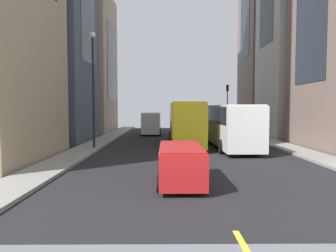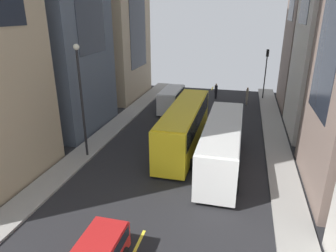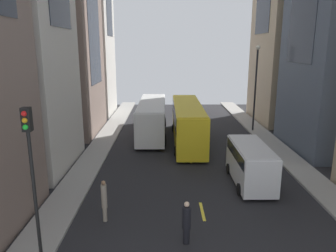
% 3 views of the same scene
% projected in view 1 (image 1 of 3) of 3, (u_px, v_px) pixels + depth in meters
% --- Properties ---
extents(ground_plane, '(41.50, 41.50, 0.00)m').
position_uv_depth(ground_plane, '(185.00, 143.00, 27.85)').
color(ground_plane, black).
extents(sidewalk_west, '(2.06, 44.00, 0.15)m').
position_uv_depth(sidewalk_west, '(271.00, 142.00, 27.91)').
color(sidewalk_west, gray).
rests_on(sidewalk_west, ground).
extents(sidewalk_east, '(2.06, 44.00, 0.15)m').
position_uv_depth(sidewalk_east, '(99.00, 142.00, 27.78)').
color(sidewalk_east, gray).
rests_on(sidewalk_east, ground).
extents(lane_stripe_0, '(0.16, 2.00, 0.01)m').
position_uv_depth(lane_stripe_0, '(177.00, 128.00, 48.82)').
color(lane_stripe_0, yellow).
rests_on(lane_stripe_0, ground).
extents(lane_stripe_1, '(0.16, 2.00, 0.01)m').
position_uv_depth(lane_stripe_1, '(179.00, 132.00, 40.43)').
color(lane_stripe_1, yellow).
rests_on(lane_stripe_1, ground).
extents(lane_stripe_2, '(0.16, 2.00, 0.01)m').
position_uv_depth(lane_stripe_2, '(183.00, 138.00, 32.05)').
color(lane_stripe_2, yellow).
rests_on(lane_stripe_2, ground).
extents(lane_stripe_3, '(0.16, 2.00, 0.01)m').
position_uv_depth(lane_stripe_3, '(189.00, 149.00, 23.66)').
color(lane_stripe_3, yellow).
rests_on(lane_stripe_3, ground).
extents(lane_stripe_4, '(0.16, 2.00, 0.01)m').
position_uv_depth(lane_stripe_4, '(202.00, 171.00, 15.27)').
color(lane_stripe_4, yellow).
rests_on(lane_stripe_4, ground).
extents(lane_stripe_5, '(0.16, 2.00, 0.01)m').
position_uv_depth(lane_stripe_5, '(246.00, 249.00, 6.89)').
color(lane_stripe_5, yellow).
rests_on(lane_stripe_5, ground).
extents(building_east_0, '(10.05, 10.45, 18.11)m').
position_uv_depth(building_east_0, '(74.00, 63.00, 40.95)').
color(building_east_0, tan).
rests_on(building_east_0, ground).
extents(city_bus_white, '(2.80, 11.40, 3.35)m').
position_uv_depth(city_bus_white, '(229.00, 122.00, 24.64)').
color(city_bus_white, silver).
rests_on(city_bus_white, ground).
extents(streetcar_yellow, '(2.70, 12.04, 3.59)m').
position_uv_depth(streetcar_yellow, '(185.00, 119.00, 27.28)').
color(streetcar_yellow, yellow).
rests_on(streetcar_yellow, ground).
extents(delivery_van_white, '(2.25, 5.42, 2.58)m').
position_uv_depth(delivery_van_white, '(151.00, 122.00, 36.67)').
color(delivery_van_white, white).
rests_on(delivery_van_white, ground).
extents(car_red_0, '(1.91, 4.28, 1.58)m').
position_uv_depth(car_red_0, '(181.00, 161.00, 12.79)').
color(car_red_0, red).
rests_on(car_red_0, ground).
extents(pedestrian_walking_far, '(0.29, 0.29, 2.20)m').
position_uv_depth(pedestrian_walking_far, '(216.00, 123.00, 41.33)').
color(pedestrian_walking_far, gray).
rests_on(pedestrian_walking_far, ground).
extents(pedestrian_crossing_near, '(0.39, 0.39, 2.03)m').
position_uv_depth(pedestrian_crossing_near, '(186.00, 123.00, 43.24)').
color(pedestrian_crossing_near, black).
rests_on(pedestrian_crossing_near, ground).
extents(traffic_light_near_corner, '(0.32, 0.44, 6.30)m').
position_uv_depth(traffic_light_near_corner, '(227.00, 99.00, 44.31)').
color(traffic_light_near_corner, black).
rests_on(traffic_light_near_corner, ground).
extents(streetlamp_near, '(0.44, 0.44, 8.63)m').
position_uv_depth(streetlamp_near, '(93.00, 79.00, 23.18)').
color(streetlamp_near, black).
rests_on(streetlamp_near, ground).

